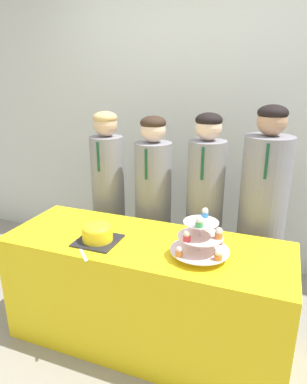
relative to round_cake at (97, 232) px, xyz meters
The scene contains 10 objects.
ground_plane 0.86m from the round_cake, 37.98° to the right, with size 16.00×16.00×0.00m, color gray.
wall_back 1.50m from the round_cake, 78.90° to the left, with size 9.00×0.06×2.70m.
table 0.51m from the round_cake, 21.05° to the left, with size 1.74×0.62×0.73m.
round_cake is the anchor object (origin of this frame).
cake_knife 0.14m from the round_cake, 113.73° to the right, with size 0.18×0.18×0.01m.
cupcake_stand 0.62m from the round_cake, ahead, with size 0.33×0.33×0.27m.
student_0 0.74m from the round_cake, 112.98° to the left, with size 0.26×0.26×1.43m.
student_1 0.69m from the round_cake, 81.66° to the left, with size 0.27×0.28×1.41m.
student_2 0.84m from the round_cake, 53.57° to the left, with size 0.26×0.27×1.44m.
student_3 1.12m from the round_cake, 36.94° to the left, with size 0.32×0.32×1.51m.
Camera 1 is at (0.71, -1.40, 1.68)m, focal length 32.00 mm.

